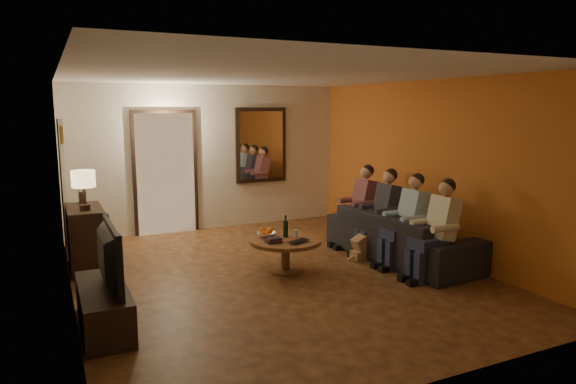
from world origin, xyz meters
name	(u,v)px	position (x,y,z in m)	size (l,w,h in m)	color
floor	(277,275)	(0.00, 0.00, 0.00)	(5.00, 6.00, 0.01)	#3E1E10
ceiling	(277,75)	(0.00, 0.00, 2.60)	(5.00, 6.00, 0.01)	white
back_wall	(209,158)	(0.00, 3.00, 1.30)	(5.00, 0.02, 2.60)	beige
front_wall	(437,225)	(0.00, -3.00, 1.30)	(5.00, 0.02, 2.60)	beige
left_wall	(66,191)	(-2.50, 0.00, 1.30)	(0.02, 6.00, 2.60)	beige
right_wall	(430,168)	(2.50, 0.00, 1.30)	(0.02, 6.00, 2.60)	beige
orange_accent	(429,168)	(2.49, 0.00, 1.30)	(0.01, 6.00, 2.60)	#C77822
kitchen_doorway	(166,174)	(-0.80, 2.98, 1.05)	(1.00, 0.06, 2.10)	#FFE0A5
door_trim	(166,174)	(-0.80, 2.97, 1.05)	(1.12, 0.04, 2.22)	black
fridge_glimpse	(180,182)	(-0.55, 2.98, 0.90)	(0.45, 0.03, 1.70)	silver
mirror_frame	(261,145)	(1.00, 2.96, 1.50)	(1.00, 0.05, 1.40)	black
mirror_glass	(262,145)	(1.00, 2.93, 1.50)	(0.86, 0.02, 1.26)	white
white_door	(64,187)	(-2.46, 2.30, 1.02)	(0.06, 0.85, 2.04)	white
framed_art	(61,134)	(-2.47, 1.30, 1.85)	(0.03, 0.28, 0.24)	#B28C33
art_canvas	(63,134)	(-2.46, 1.30, 1.85)	(0.01, 0.22, 0.18)	brown
dresser	(86,238)	(-2.25, 1.37, 0.43)	(0.45, 0.96, 0.86)	black
table_lamp	(84,190)	(-2.25, 1.15, 1.13)	(0.30, 0.30, 0.54)	beige
flower_vase	(82,189)	(-2.25, 1.59, 1.08)	(0.14, 0.14, 0.44)	red
tv_stand	(104,308)	(-2.25, -0.78, 0.21)	(0.45, 1.29, 0.43)	black
tv	(101,256)	(-2.25, -0.78, 0.75)	(0.14, 1.10, 0.64)	black
sofa	(400,235)	(1.92, -0.11, 0.36)	(0.95, 2.44, 0.71)	black
person_a	(439,233)	(1.82, -1.01, 0.60)	(0.60, 0.40, 1.20)	tan
person_b	(409,224)	(1.82, -0.41, 0.60)	(0.60, 0.40, 1.20)	tan
person_c	(383,216)	(1.82, 0.19, 0.60)	(0.60, 0.40, 1.20)	tan
person_d	(361,209)	(1.82, 0.79, 0.60)	(0.60, 0.40, 1.20)	tan
dog	(367,240)	(1.49, 0.11, 0.28)	(0.56, 0.24, 0.56)	#A2794A
coffee_table	(285,255)	(0.16, 0.09, 0.23)	(0.97, 0.97, 0.45)	brown
bowl	(267,235)	(-0.02, 0.31, 0.48)	(0.26, 0.26, 0.06)	white
oranges	(267,230)	(-0.02, 0.31, 0.55)	(0.20, 0.20, 0.08)	#E95B13
wine_bottle	(286,226)	(0.21, 0.19, 0.60)	(0.07, 0.07, 0.31)	black
wine_glass	(296,233)	(0.34, 0.14, 0.50)	(0.06, 0.06, 0.10)	silver
book_stack	(273,240)	(-0.06, -0.01, 0.48)	(0.20, 0.15, 0.07)	black
laptop	(302,242)	(0.26, -0.19, 0.46)	(0.33, 0.21, 0.03)	black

